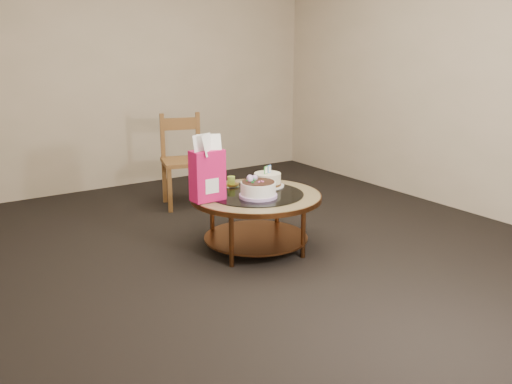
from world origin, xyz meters
TOP-DOWN VIEW (x-y plane):
  - ground at (0.00, 0.00)m, footprint 5.00×5.00m
  - room_walls at (0.00, 0.00)m, footprint 4.52×5.02m
  - coffee_table at (0.00, -0.00)m, footprint 1.02×1.02m
  - decorated_cake at (-0.04, -0.09)m, footprint 0.29×0.29m
  - cream_cake at (0.20, 0.13)m, footprint 0.27×0.27m
  - gift_bag at (-0.40, 0.05)m, footprint 0.25×0.18m
  - pillar_candle at (-0.04, 0.30)m, footprint 0.12×0.12m
  - dining_chair at (0.09, 1.43)m, footprint 0.52×0.52m

SIDE VIEW (x-z plane):
  - ground at x=0.00m, z-range 0.00..0.00m
  - coffee_table at x=0.00m, z-range 0.15..0.61m
  - dining_chair at x=0.09m, z-range 0.01..0.91m
  - pillar_candle at x=-0.04m, z-range 0.44..0.53m
  - cream_cake at x=0.20m, z-range 0.43..0.60m
  - decorated_cake at x=-0.04m, z-range 0.43..0.60m
  - gift_bag at x=-0.40m, z-range 0.46..0.94m
  - room_walls at x=0.00m, z-range 0.24..2.85m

